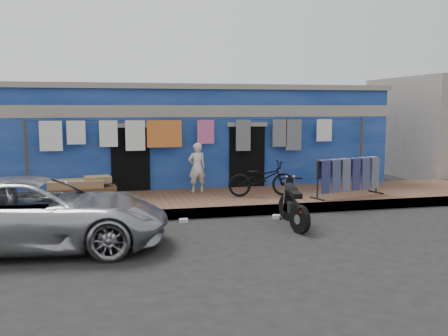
% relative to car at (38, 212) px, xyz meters
% --- Properties ---
extents(ground, '(80.00, 80.00, 0.00)m').
position_rel_car_xyz_m(ground, '(4.15, 0.33, -0.70)').
color(ground, black).
rests_on(ground, ground).
extents(sidewalk, '(28.00, 3.00, 0.25)m').
position_rel_car_xyz_m(sidewalk, '(4.15, 3.33, -0.58)').
color(sidewalk, brown).
rests_on(sidewalk, ground).
extents(curb, '(28.00, 0.10, 0.25)m').
position_rel_car_xyz_m(curb, '(4.15, 1.88, -0.58)').
color(curb, gray).
rests_on(curb, ground).
extents(building, '(12.20, 5.20, 3.36)m').
position_rel_car_xyz_m(building, '(4.15, 7.32, 0.98)').
color(building, navy).
rests_on(building, ground).
extents(clothesline, '(10.06, 0.06, 2.10)m').
position_rel_car_xyz_m(clothesline, '(3.68, 4.58, 1.12)').
color(clothesline, brown).
rests_on(clothesline, sidewalk).
extents(car, '(5.17, 2.73, 1.40)m').
position_rel_car_xyz_m(car, '(0.00, 0.00, 0.00)').
color(car, '#B1B1B6').
rests_on(car, ground).
extents(seated_person, '(0.56, 0.42, 1.42)m').
position_rel_car_xyz_m(seated_person, '(3.79, 4.19, 0.26)').
color(seated_person, beige).
rests_on(seated_person, sidewalk).
extents(bicycle, '(1.86, 0.76, 1.18)m').
position_rel_car_xyz_m(bicycle, '(5.39, 3.12, 0.14)').
color(bicycle, black).
rests_on(bicycle, sidewalk).
extents(motorcycle, '(1.08, 1.79, 1.05)m').
position_rel_car_xyz_m(motorcycle, '(5.35, 0.59, -0.18)').
color(motorcycle, black).
rests_on(motorcycle, ground).
extents(charpoy, '(1.85, 1.02, 0.59)m').
position_rel_car_xyz_m(charpoy, '(0.67, 3.55, -0.16)').
color(charpoy, brown).
rests_on(charpoy, sidewalk).
extents(jeans_rack, '(2.46, 1.60, 1.07)m').
position_rel_car_xyz_m(jeans_rack, '(7.69, 2.57, 0.08)').
color(jeans_rack, black).
rests_on(jeans_rack, sidewalk).
extents(litter_a, '(0.20, 0.16, 0.09)m').
position_rel_car_xyz_m(litter_a, '(2.99, 1.51, -0.66)').
color(litter_a, silver).
rests_on(litter_a, ground).
extents(litter_b, '(0.21, 0.21, 0.09)m').
position_rel_car_xyz_m(litter_b, '(5.69, 1.53, -0.66)').
color(litter_b, silver).
rests_on(litter_b, ground).
extents(litter_c, '(0.25, 0.27, 0.09)m').
position_rel_car_xyz_m(litter_c, '(5.23, 1.41, -0.66)').
color(litter_c, silver).
rests_on(litter_c, ground).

